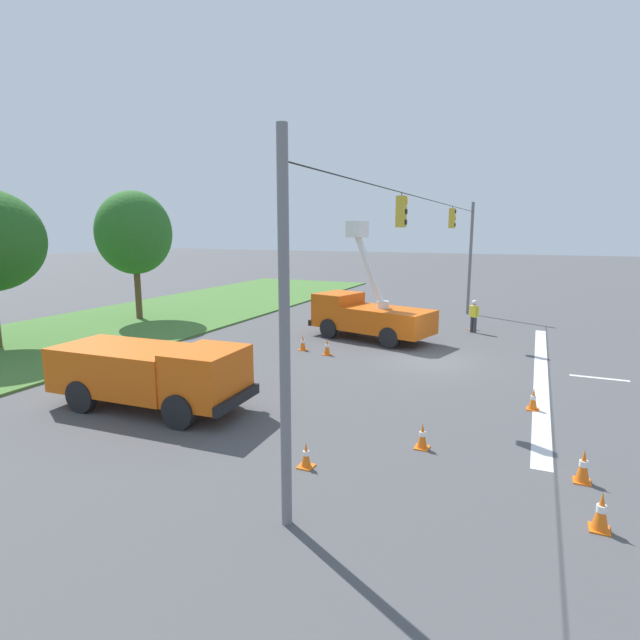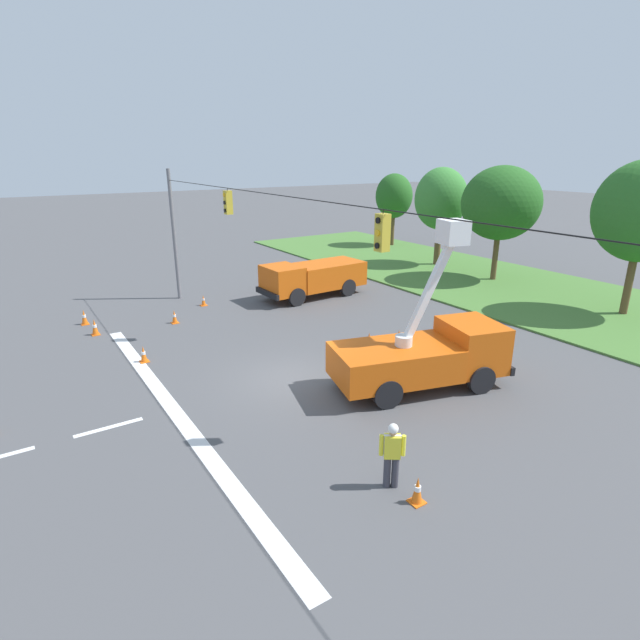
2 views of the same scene
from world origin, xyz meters
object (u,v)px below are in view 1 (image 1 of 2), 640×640
utility_truck_bucket_lift (368,314)px  traffic_cone_near_bucket (306,455)px  tree_east (134,233)px  traffic_cone_lane_edge_b (583,466)px  traffic_cone_foreground_right (303,343)px  traffic_cone_mid_right (473,323)px  utility_truck_support_near (151,371)px  road_worker (474,314)px  traffic_cone_lane_edge_a (601,511)px  traffic_cone_far_left (327,347)px  traffic_cone_mid_left (422,436)px  traffic_cone_far_right (533,399)px

utility_truck_bucket_lift → traffic_cone_near_bucket: utility_truck_bucket_lift is taller
tree_east → traffic_cone_lane_edge_b: (-11.68, -23.48, -4.89)m
traffic_cone_foreground_right → traffic_cone_mid_right: 10.45m
utility_truck_support_near → road_worker: 17.76m
traffic_cone_mid_right → traffic_cone_lane_edge_a: (-18.55, -4.45, 0.03)m
traffic_cone_mid_right → traffic_cone_far_left: size_ratio=0.96×
utility_truck_support_near → utility_truck_bucket_lift: bearing=-13.7°
utility_truck_support_near → traffic_cone_mid_left: (0.43, -8.32, -0.85)m
traffic_cone_mid_right → traffic_cone_far_left: 9.95m
utility_truck_support_near → traffic_cone_mid_left: 8.37m
utility_truck_bucket_lift → traffic_cone_foreground_right: (-3.54, 1.95, -0.94)m
traffic_cone_near_bucket → traffic_cone_lane_edge_b: 6.13m
utility_truck_support_near → road_worker: bearing=-25.9°
utility_truck_bucket_lift → utility_truck_support_near: bearing=166.3°
traffic_cone_foreground_right → traffic_cone_near_bucket: 11.51m
traffic_cone_lane_edge_b → traffic_cone_far_left: (8.21, 9.52, -0.02)m
traffic_cone_foreground_right → traffic_cone_mid_right: size_ratio=1.01×
traffic_cone_mid_right → traffic_cone_far_left: traffic_cone_far_left is taller
road_worker → traffic_cone_lane_edge_a: 18.27m
road_worker → traffic_cone_mid_right: road_worker is taller
traffic_cone_mid_right → traffic_cone_lane_edge_b: bearing=-165.6°
road_worker → traffic_cone_far_right: road_worker is taller
traffic_cone_mid_left → utility_truck_support_near: bearing=92.9°
tree_east → traffic_cone_mid_right: (5.00, -19.19, -4.93)m
utility_truck_bucket_lift → traffic_cone_mid_right: utility_truck_bucket_lift is taller
tree_east → traffic_cone_lane_edge_b: tree_east is taller
traffic_cone_far_right → traffic_cone_lane_edge_a: bearing=-169.1°
road_worker → traffic_cone_mid_left: road_worker is taller
road_worker → traffic_cone_lane_edge_a: bearing=-166.3°
tree_east → traffic_cone_mid_left: (-11.37, -19.88, -4.95)m
traffic_cone_foreground_right → traffic_cone_far_right: 10.66m
road_worker → traffic_cone_far_left: (-7.65, 5.36, -0.64)m
traffic_cone_near_bucket → road_worker: bearing=-5.5°
utility_truck_bucket_lift → traffic_cone_foreground_right: size_ratio=9.37×
traffic_cone_near_bucket → traffic_cone_lane_edge_a: (-0.08, -6.03, 0.08)m
utility_truck_bucket_lift → traffic_cone_far_right: bearing=-134.3°
traffic_cone_lane_edge_b → utility_truck_support_near: bearing=90.5°
tree_east → traffic_cone_mid_right: 20.44m
traffic_cone_lane_edge_a → traffic_cone_far_right: bearing=10.9°
traffic_cone_foreground_right → traffic_cone_far_right: bearing=-112.9°
traffic_cone_mid_right → utility_truck_bucket_lift: bearing=134.5°
traffic_cone_far_left → traffic_cone_lane_edge_a: bearing=-136.2°
tree_east → utility_truck_bucket_lift: size_ratio=1.17×
traffic_cone_near_bucket → traffic_cone_mid_left: bearing=-47.1°
traffic_cone_mid_left → traffic_cone_far_right: size_ratio=0.99×
utility_truck_bucket_lift → traffic_cone_foreground_right: utility_truck_bucket_lift is taller
utility_truck_support_near → traffic_cone_foreground_right: size_ratio=8.91×
road_worker → traffic_cone_near_bucket: road_worker is taller
traffic_cone_far_left → traffic_cone_near_bucket: bearing=-160.0°
utility_truck_bucket_lift → traffic_cone_far_right: 11.04m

